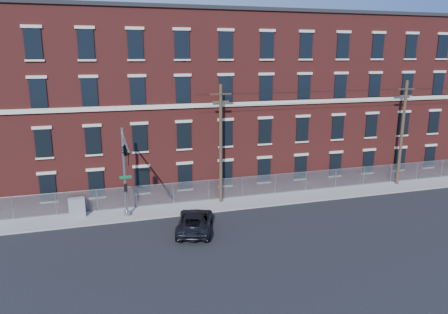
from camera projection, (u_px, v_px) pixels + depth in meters
ground at (216, 231)px, 30.55m from camera, size 140.00×140.00×0.00m
sidewalk at (327, 194)px, 38.53m from camera, size 65.00×3.00×0.12m
mill_building at (289, 96)px, 44.94m from camera, size 55.30×14.32×16.30m
chain_link_fence at (321, 179)px, 39.51m from camera, size 59.06×0.06×1.85m
traffic_signal_mast at (125, 157)px, 29.65m from camera, size 0.90×6.75×7.00m
utility_pole_near at (221, 142)px, 35.07m from camera, size 1.80×0.28×10.00m
utility_pole_mid at (402, 131)px, 40.07m from camera, size 1.80×0.28×10.00m
overhead_wires at (406, 91)px, 39.18m from camera, size 40.00×0.62×0.62m
pickup_truck at (195, 221)px, 30.41m from camera, size 3.82×5.69×1.45m
utility_cabinet at (77, 208)px, 32.70m from camera, size 1.27×0.74×1.51m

